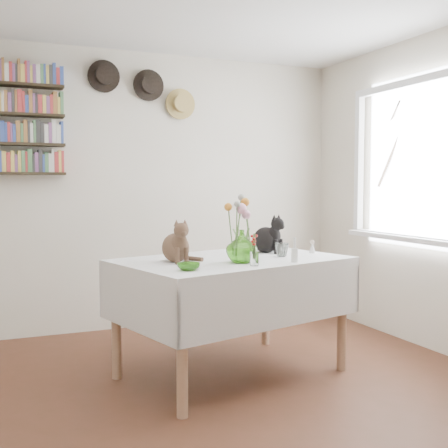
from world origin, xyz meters
name	(u,v)px	position (x,y,z in m)	size (l,w,h in m)	color
room	(233,195)	(0.00, 0.00, 1.25)	(4.08, 4.58, 2.58)	brown
window	(416,174)	(1.97, 0.80, 1.40)	(0.12, 1.52, 1.32)	white
dining_table	(232,287)	(0.31, 0.72, 0.61)	(1.70, 1.31, 0.80)	white
tabby_cat	(176,240)	(-0.09, 0.71, 0.95)	(0.19, 0.24, 0.29)	brown
black_cat	(266,233)	(0.69, 0.94, 0.95)	(0.19, 0.25, 0.29)	black
flower_vase	(242,246)	(0.29, 0.51, 0.91)	(0.20, 0.20, 0.21)	#84D654
green_bowl	(189,267)	(-0.14, 0.33, 0.83)	(0.14, 0.14, 0.04)	#84D654
drinking_glass	(282,250)	(0.68, 0.68, 0.85)	(0.10, 0.10, 0.09)	white
candlestick	(295,254)	(0.62, 0.39, 0.86)	(0.04, 0.04, 0.16)	white
berry_jar	(254,250)	(0.30, 0.35, 0.90)	(0.06, 0.06, 0.22)	white
porcelain_figurine	(312,247)	(0.98, 0.76, 0.85)	(0.05, 0.05, 0.10)	white
flower_bouquet	(241,210)	(0.29, 0.52, 1.15)	(0.17, 0.12, 0.39)	#4C7233
bookshelf_unit	(0,118)	(-1.10, 2.16, 1.84)	(1.00, 0.16, 0.91)	#2C2416
wall_hats	(146,88)	(0.12, 2.19, 2.17)	(0.98, 0.09, 0.48)	black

